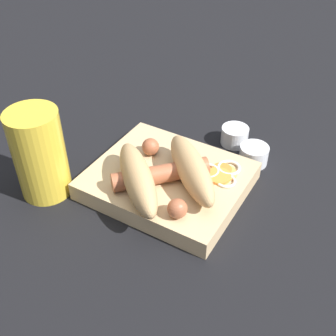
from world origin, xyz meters
TOP-DOWN VIEW (x-y plane):
  - ground_plane at (0.00, 0.00)m, footprint 3.00×3.00m
  - food_tray at (0.00, 0.00)m, footprint 0.22×0.19m
  - bread_roll at (-0.01, 0.03)m, footprint 0.19×0.19m
  - sausage at (-0.00, 0.02)m, footprint 0.13×0.12m
  - pickled_veggies at (-0.06, -0.04)m, footprint 0.06×0.07m
  - condiment_cup_near at (-0.09, -0.12)m, footprint 0.05×0.05m
  - condiment_cup_far at (-0.04, -0.16)m, footprint 0.05×0.05m
  - drink_glass at (0.15, 0.09)m, footprint 0.07×0.07m

SIDE VIEW (x-z plane):
  - ground_plane at x=0.00m, z-range 0.00..0.00m
  - condiment_cup_near at x=-0.09m, z-range 0.00..0.03m
  - condiment_cup_far at x=-0.04m, z-range 0.00..0.03m
  - food_tray at x=0.00m, z-range 0.00..0.03m
  - pickled_veggies at x=-0.06m, z-range 0.03..0.03m
  - sausage at x=0.00m, z-range 0.03..0.05m
  - bread_roll at x=-0.01m, z-range 0.03..0.08m
  - drink_glass at x=0.15m, z-range 0.00..0.13m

